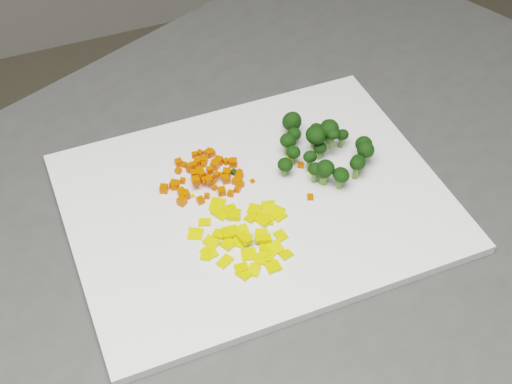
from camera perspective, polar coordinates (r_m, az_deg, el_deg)
name	(u,v)px	position (r m, az deg, el deg)	size (l,w,h in m)	color
counter_block	(274,375)	(1.18, 1.43, -14.42)	(0.95, 0.67, 0.90)	#3F3F3D
cutting_board	(256,202)	(0.78, 0.00, -0.78)	(0.40, 0.31, 0.01)	white
carrot_pile	(202,172)	(0.79, -4.38, 1.62)	(0.09, 0.09, 0.03)	#DD4102
pepper_pile	(244,231)	(0.74, -0.93, -3.14)	(0.10, 0.10, 0.01)	yellow
broccoli_pile	(322,141)	(0.81, 5.34, 4.05)	(0.11, 0.11, 0.05)	black
carrot_cube_0	(175,185)	(0.79, -6.50, 0.54)	(0.01, 0.01, 0.01)	#DD4102
carrot_cube_1	(209,153)	(0.83, -3.80, 3.13)	(0.01, 0.01, 0.01)	#DD4102
carrot_cube_2	(226,179)	(0.79, -2.44, 1.03)	(0.01, 0.01, 0.01)	#DD4102
carrot_cube_3	(236,181)	(0.79, -1.61, 0.88)	(0.01, 0.01, 0.01)	#DD4102
carrot_cube_4	(194,166)	(0.81, -5.02, 2.12)	(0.01, 0.01, 0.01)	#DD4102
carrot_cube_5	(219,163)	(0.82, -2.94, 2.32)	(0.01, 0.01, 0.01)	#DD4102
carrot_cube_6	(237,177)	(0.80, -1.51, 1.17)	(0.01, 0.01, 0.01)	#DD4102
carrot_cube_7	(178,171)	(0.81, -6.24, 1.70)	(0.01, 0.01, 0.01)	#DD4102
carrot_cube_8	(237,189)	(0.78, -1.50, 0.20)	(0.01, 0.01, 0.01)	#DD4102
carrot_cube_9	(227,173)	(0.80, -2.35, 1.55)	(0.01, 0.01, 0.01)	#DD4102
carrot_cube_10	(215,165)	(0.81, -3.31, 2.16)	(0.01, 0.01, 0.01)	#DD4102
carrot_cube_11	(211,153)	(0.83, -3.64, 3.13)	(0.01, 0.01, 0.01)	#DD4102
carrot_cube_12	(174,185)	(0.79, -6.55, 0.59)	(0.01, 0.01, 0.01)	#DD4102
carrot_cube_13	(201,171)	(0.81, -4.45, 1.68)	(0.01, 0.01, 0.01)	#DD4102
carrot_cube_14	(239,176)	(0.80, -1.35, 1.31)	(0.01, 0.01, 0.01)	#DD4102
carrot_cube_15	(201,180)	(0.80, -4.40, 0.96)	(0.01, 0.01, 0.01)	#DD4102
carrot_cube_16	(184,194)	(0.78, -5.74, -0.15)	(0.01, 0.01, 0.01)	#DD4102
carrot_cube_17	(182,201)	(0.77, -5.96, -0.75)	(0.01, 0.01, 0.01)	#DD4102
carrot_cube_18	(208,180)	(0.78, -3.82, 0.95)	(0.01, 0.01, 0.01)	#DD4102
carrot_cube_19	(189,170)	(0.81, -5.35, 1.80)	(0.01, 0.01, 0.01)	#DD4102
carrot_cube_20	(200,200)	(0.77, -4.47, -0.67)	(0.01, 0.01, 0.01)	#DD4102
carrot_cube_21	(233,163)	(0.81, -1.85, 2.37)	(0.01, 0.01, 0.01)	#DD4102
carrot_cube_22	(219,161)	(0.82, -3.01, 2.52)	(0.01, 0.01, 0.01)	#DD4102
carrot_cube_23	(183,194)	(0.78, -5.86, -0.12)	(0.01, 0.01, 0.01)	#DD4102
carrot_cube_24	(184,195)	(0.78, -5.78, -0.23)	(0.01, 0.01, 0.01)	#DD4102
carrot_cube_25	(194,174)	(0.79, -4.95, 1.45)	(0.01, 0.01, 0.01)	#DD4102
carrot_cube_26	(200,153)	(0.83, -4.52, 3.12)	(0.01, 0.01, 0.01)	#DD4102
carrot_cube_27	(217,175)	(0.79, -3.17, 1.40)	(0.01, 0.01, 0.01)	#DD4102
carrot_cube_28	(204,160)	(0.82, -4.17, 2.55)	(0.01, 0.01, 0.01)	#DD4102
carrot_cube_29	(184,165)	(0.82, -5.77, 2.19)	(0.01, 0.01, 0.01)	#DD4102
carrot_cube_30	(216,162)	(0.81, -3.20, 2.38)	(0.01, 0.01, 0.01)	#DD4102
carrot_cube_31	(238,181)	(0.79, -1.44, 0.92)	(0.01, 0.01, 0.01)	#DD4102
carrot_cube_32	(202,174)	(0.79, -4.38, 1.42)	(0.01, 0.01, 0.01)	#DD4102
carrot_cube_33	(207,196)	(0.78, -3.94, -0.32)	(0.01, 0.01, 0.01)	#DD4102
carrot_cube_34	(186,195)	(0.78, -5.66, -0.23)	(0.01, 0.01, 0.01)	#DD4102
carrot_cube_35	(183,181)	(0.80, -5.89, 0.90)	(0.01, 0.01, 0.01)	#DD4102
carrot_cube_36	(205,179)	(0.80, -4.06, 1.04)	(0.01, 0.01, 0.01)	#DD4102
carrot_cube_37	(199,170)	(0.81, -4.58, 1.73)	(0.01, 0.01, 0.01)	#DD4102
carrot_cube_38	(240,172)	(0.80, -1.32, 1.61)	(0.01, 0.01, 0.01)	#DD4102
carrot_cube_39	(213,181)	(0.80, -3.46, 0.90)	(0.01, 0.01, 0.01)	#DD4102
carrot_cube_40	(185,196)	(0.78, -5.69, -0.31)	(0.01, 0.01, 0.01)	#DD4102
carrot_cube_41	(240,184)	(0.79, -1.29, 0.62)	(0.01, 0.01, 0.01)	#DD4102
carrot_cube_42	(179,163)	(0.82, -6.21, 2.34)	(0.01, 0.01, 0.01)	#DD4102
carrot_cube_43	(205,177)	(0.80, -4.12, 1.21)	(0.01, 0.01, 0.01)	#DD4102
carrot_cube_44	(222,175)	(0.80, -2.71, 1.33)	(0.01, 0.01, 0.01)	#DD4102
carrot_cube_45	(226,162)	(0.82, -2.42, 2.45)	(0.01, 0.01, 0.01)	#DD4102
carrot_cube_46	(196,181)	(0.78, -4.85, 0.90)	(0.01, 0.01, 0.01)	#DD4102
carrot_cube_47	(231,194)	(0.78, -2.04, -0.12)	(0.01, 0.01, 0.01)	#DD4102
carrot_cube_48	(190,166)	(0.81, -5.30, 2.06)	(0.01, 0.01, 0.01)	#DD4102
carrot_cube_49	(197,162)	(0.82, -4.72, 2.41)	(0.01, 0.01, 0.01)	#DD4102
carrot_cube_50	(164,189)	(0.79, -7.37, 0.26)	(0.01, 0.01, 0.01)	#DD4102
carrot_cube_51	(209,179)	(0.79, -3.76, 1.08)	(0.01, 0.01, 0.01)	#DD4102
carrot_cube_52	(204,164)	(0.82, -4.21, 2.23)	(0.01, 0.01, 0.01)	#DD4102
carrot_cube_53	(189,166)	(0.80, -5.35, 2.06)	(0.01, 0.01, 0.01)	#DD4102
carrot_cube_54	(194,155)	(0.83, -4.95, 2.97)	(0.01, 0.01, 0.01)	#DD4102
carrot_cube_55	(222,191)	(0.78, -2.77, 0.05)	(0.01, 0.01, 0.01)	#DD4102
carrot_cube_56	(182,192)	(0.78, -5.97, 0.01)	(0.01, 0.01, 0.01)	#DD4102
carrot_cube_57	(204,180)	(0.79, -4.16, 0.96)	(0.01, 0.01, 0.01)	#DD4102
carrot_cube_58	(214,188)	(0.79, -3.37, 0.35)	(0.01, 0.01, 0.01)	#DD4102
carrot_cube_59	(210,170)	(0.80, -3.72, 1.75)	(0.01, 0.01, 0.01)	#DD4102
pepper_chunk_0	(234,214)	(0.76, -1.80, -1.80)	(0.02, 0.01, 0.00)	yellow
pepper_chunk_1	(267,257)	(0.72, 0.89, -5.21)	(0.01, 0.01, 0.00)	yellow
pepper_chunk_2	(206,254)	(0.73, -3.98, -4.99)	(0.01, 0.01, 0.00)	yellow
pepper_chunk_3	(251,218)	(0.76, -0.42, -2.07)	(0.01, 0.01, 0.00)	yellow
pepper_chunk_4	(281,235)	(0.74, 2.00, -3.50)	(0.01, 0.01, 0.00)	yellow
pepper_chunk_5	(261,235)	(0.74, 0.42, -3.44)	(0.01, 0.01, 0.00)	yellow
pepper_chunk_6	(241,268)	(0.71, -1.18, -6.12)	(0.01, 0.01, 0.00)	yellow
pepper_chunk_7	(266,219)	(0.76, 0.83, -2.20)	(0.01, 0.02, 0.00)	yellow
pepper_chunk_8	(275,211)	(0.76, 1.53, -1.54)	(0.02, 0.02, 0.00)	yellow
pepper_chunk_9	(249,254)	(0.73, -0.59, -5.01)	(0.02, 0.01, 0.00)	yellow
pepper_chunk_10	(239,243)	(0.73, -1.38, -4.08)	(0.01, 0.01, 0.00)	yellow
pepper_chunk_11	(245,238)	(0.73, -0.92, -3.73)	(0.02, 0.01, 0.00)	yellow
pepper_chunk_12	(264,253)	(0.73, 0.63, -4.89)	(0.02, 0.01, 0.00)	yellow
pepper_chunk_13	(279,215)	(0.76, 1.81, -1.88)	(0.01, 0.01, 0.00)	yellow
pepper_chunk_14	(255,209)	(0.77, -0.10, -1.40)	(0.01, 0.01, 0.00)	yellow
pepper_chunk_15	(209,253)	(0.73, -3.77, -4.88)	(0.01, 0.01, 0.00)	yellow
pepper_chunk_16	(225,261)	(0.72, -2.51, -5.58)	(0.02, 0.01, 0.00)	yellow
pepper_chunk_17	(273,267)	(0.71, 1.40, -6.02)	(0.01, 0.01, 0.00)	yellow
pepper_chunk_18	(231,211)	(0.76, -2.01, -1.49)	(0.02, 0.01, 0.00)	yellow
pepper_chunk_19	(205,222)	(0.75, -4.14, -2.44)	(0.01, 0.01, 0.00)	yellow
pepper_chunk_20	(268,211)	(0.76, 0.98, -1.55)	(0.01, 0.01, 0.00)	yellow
pepper_chunk_21	(195,234)	(0.75, -4.87, -3.37)	(0.02, 0.01, 0.00)	yellow
pepper_chunk_22	(220,214)	(0.76, -2.90, -1.74)	(0.02, 0.01, 0.00)	yellow
pepper_chunk_23	(243,232)	(0.74, -1.06, -3.20)	(0.02, 0.01, 0.00)	yellow
pepper_chunk_24	(260,259)	(0.72, 0.29, -5.39)	(0.01, 0.01, 0.00)	yellow
pepper_chunk_25	(229,244)	(0.73, -2.21, -4.19)	(0.01, 0.01, 0.00)	yellow
pepper_chunk_26	(266,248)	(0.73, 0.78, -4.49)	(0.01, 0.01, 0.00)	yellow
pepper_chunk_27	(230,232)	(0.74, -2.09, -3.20)	(0.02, 0.02, 0.00)	yellow
pepper_chunk_28	(254,270)	(0.71, -0.18, -6.28)	(0.01, 0.01, 0.00)	yellow
pepper_chunk_29	(267,247)	(0.73, 0.85, -4.41)	(0.01, 0.01, 0.00)	yellow
pepper_chunk_30	(268,206)	(0.77, 1.00, -1.10)	(0.01, 0.01, 0.00)	yellow
pepper_chunk_31	(212,242)	(0.74, -3.58, -4.03)	(0.01, 0.02, 0.00)	yellow
pepper_chunk_32	(286,255)	(0.73, 2.43, -5.02)	(0.01, 0.01, 0.00)	yellow
pepper_chunk_33	(244,274)	(0.71, -1.00, -6.56)	(0.01, 0.01, 0.00)	yellow
pepper_chunk_34	(275,248)	(0.73, 1.55, -4.49)	(0.02, 0.01, 0.00)	yellow
pepper_chunk_35	(262,220)	(0.75, 0.51, -2.29)	(0.02, 0.01, 0.00)	yellow
pepper_chunk_36	(219,234)	(0.74, -2.96, -3.38)	(0.01, 0.01, 0.00)	yellow
pepper_chunk_37	(263,238)	(0.73, 0.58, -3.71)	(0.02, 0.01, 0.00)	yellow
pepper_chunk_38	(217,205)	(0.77, -3.12, -1.03)	(0.02, 0.02, 0.00)	yellow
broccoli_floret_0	(364,155)	(0.82, 8.66, 2.97)	(0.03, 0.03, 0.03)	black
broccoli_floret_1	(315,173)	(0.79, 4.71, 1.50)	(0.02, 0.02, 0.03)	black
broccoli_floret_2	(332,140)	(0.81, 6.11, 4.17)	(0.02, 0.02, 0.03)	black
broccoli_floret_3	(341,139)	(0.84, 6.84, 4.25)	(0.02, 0.02, 0.02)	black
broccoli_floret_4	(293,156)	(0.81, 2.95, 2.89)	(0.02, 0.02, 0.02)	black
broccoli_floret_5	(340,179)	(0.79, 6.74, 1.04)	(0.02, 0.02, 0.03)	black
broccoli_floret_6	(357,164)	(0.81, 8.11, 2.22)	(0.02, 0.02, 0.02)	black
broccoli_floret_7	(287,145)	(0.82, 2.51, 3.77)	(0.03, 0.03, 0.03)	black
broccoli_floret_8	(309,162)	(0.80, 4.29, 2.43)	(0.02, 0.02, 0.03)	black
broccoli_floret_9	(291,125)	(0.85, 2.83, 5.37)	(0.03, 0.03, 0.03)	black
broccoli_floret_10	(363,149)	(0.82, 8.53, 3.42)	(0.03, 0.03, 0.03)	black
broccoli_floret_11	(319,151)	(0.82, 5.09, 3.27)	(0.02, 0.02, 0.02)	black
broccoli_floret_12	(323,173)	(0.79, 5.36, 1.48)	(0.03, 0.03, 0.03)	black
broccoli_floret_13	(356,168)	(0.80, 8.01, 1.88)	(0.02, 0.02, 0.03)	black
broccoli_floret_14	(328,133)	(0.82, 5.81, 4.71)	(0.03, 0.03, 0.03)	black
broccoli_floret_15	(325,173)	(0.79, 5.51, 1.49)	(0.03, 0.03, 0.03)	black
broccoli_floret_16	(285,168)	(0.80, 2.30, 1.94)	(0.02, 0.02, 0.02)	black
broccoli_floret_17	(294,137)	(0.84, 3.03, 4.42)	(0.02, 0.02, 0.02)	black
broccoli_floret_18	(315,138)	(0.81, 4.72, 4.33)	(0.03, 0.03, 0.03)	black
broccoli_floret_19	(315,133)	(0.82, 4.75, 4.70)	(0.02, 0.02, 0.03)	black
stray_bit_0	(290,157)	(0.82, 2.70, 2.80)	(0.01, 0.01, 0.00)	yellow
stray_bit_1	(250,236)	(0.74, -0.46, -3.52)	(0.00, 0.00, 0.00)	yellow
stray_bit_2	(310,197)	(0.78, 4.36, -0.40)	(0.01, 0.01, 0.00)	#DD4102
stray_bit_3	(193,196)	(0.78, -5.07, -0.30)	(0.00, 0.00, 0.00)	yellow
stray_bit_4	(219,202)	(0.77, -2.97, -0.81)	(0.00, 0.00, 0.00)	#DD4102
stray_bit_5	(301,165)	(0.81, 3.58, 2.16)	(0.01, 0.01, 0.00)	#DD4102
stray_bit_6	(312,173)	(0.81, 4.48, 1.51)	(0.00, 0.00, 0.00)	yellow
stray_bit_7	(234,172)	(0.81, -1.77, 1.61)	(0.01, 0.01, 0.00)	black
stray_bit_8	(252,181)	(0.80, -0.28, 0.88)	(0.00, 0.00, 0.00)	#DD4102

